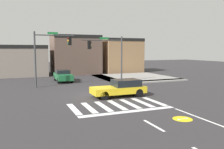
{
  "coord_description": "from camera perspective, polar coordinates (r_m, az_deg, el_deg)",
  "views": [
    {
      "loc": [
        -6.52,
        -19.74,
        4.0
      ],
      "look_at": [
        1.34,
        -0.22,
        1.77
      ],
      "focal_mm": 36.94,
      "sensor_mm": 36.0,
      "label": 1
    }
  ],
  "objects": [
    {
      "name": "ground_plane",
      "position": [
        21.17,
        -3.59,
        -4.86
      ],
      "size": [
        120.0,
        120.0,
        0.0
      ],
      "primitive_type": "plane",
      "color": "#302D30"
    },
    {
      "name": "car_yellow",
      "position": [
        19.98,
        2.14,
        -3.32
      ],
      "size": [
        4.66,
        1.87,
        1.46
      ],
      "rotation": [
        0.0,
        0.0,
        3.14
      ],
      "color": "gold",
      "rests_on": "ground_plane"
    },
    {
      "name": "storefront_row",
      "position": [
        39.65,
        -9.03,
        4.44
      ],
      "size": [
        24.06,
        6.2,
        6.45
      ],
      "color": "gray",
      "rests_on": "ground_plane"
    },
    {
      "name": "crosswalk_near",
      "position": [
        17.05,
        1.21,
        -7.52
      ],
      "size": [
        6.82,
        3.18,
        0.01
      ],
      "color": "silver",
      "rests_on": "ground_plane"
    },
    {
      "name": "traffic_signal_northeast",
      "position": [
        27.27,
        -1.12,
        5.8
      ],
      "size": [
        5.05,
        0.32,
        5.65
      ],
      "rotation": [
        0.0,
        0.0,
        3.14
      ],
      "color": "#383A3D",
      "rests_on": "ground_plane"
    },
    {
      "name": "traffic_signal_northwest",
      "position": [
        25.94,
        -15.05,
        6.12
      ],
      "size": [
        4.3,
        0.32,
        5.98
      ],
      "color": "#383A3D",
      "rests_on": "ground_plane"
    },
    {
      "name": "bike_detector_marking",
      "position": [
        14.31,
        17.05,
        -10.46
      ],
      "size": [
        1.15,
        1.15,
        0.01
      ],
      "color": "yellow",
      "rests_on": "ground_plane"
    },
    {
      "name": "car_green",
      "position": [
        30.11,
        -12.05,
        -0.24
      ],
      "size": [
        1.84,
        4.28,
        1.48
      ],
      "rotation": [
        0.0,
        0.0,
        -1.57
      ],
      "color": "#1E6638",
      "rests_on": "ground_plane"
    },
    {
      "name": "curb_corner_northeast",
      "position": [
        33.03,
        5.29,
        -0.81
      ],
      "size": [
        10.0,
        10.6,
        0.15
      ],
      "color": "gray",
      "rests_on": "ground_plane"
    },
    {
      "name": "lane_markings",
      "position": [
        11.07,
        24.49,
        -15.7
      ],
      "size": [
        6.8,
        24.25,
        0.01
      ],
      "color": "white",
      "rests_on": "ground_plane"
    }
  ]
}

